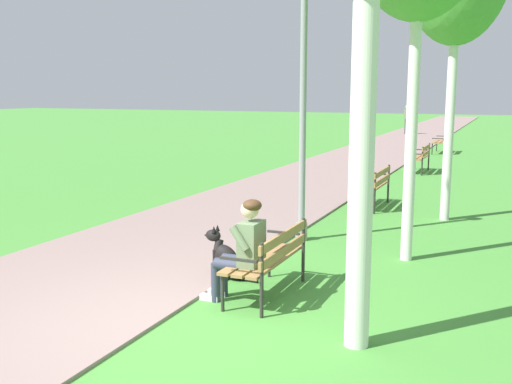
{
  "coord_description": "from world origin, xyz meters",
  "views": [
    {
      "loc": [
        3.2,
        -5.13,
        2.48
      ],
      "look_at": [
        -0.5,
        3.28,
        0.9
      ],
      "focal_mm": 41.64,
      "sensor_mm": 36.0,
      "label": 1
    }
  ],
  "objects_px": {
    "park_bench_near": "(270,255)",
    "park_bench_furthest": "(443,140)",
    "dog_black": "(228,259)",
    "person_seated_on_near_bench": "(243,247)",
    "lamp_post_near": "(303,99)",
    "park_bench_far": "(420,156)",
    "pedestrian_distant": "(407,120)",
    "park_bench_mid": "(373,184)"
  },
  "relations": [
    {
      "from": "park_bench_furthest",
      "to": "pedestrian_distant",
      "type": "bearing_deg",
      "value": 107.69
    },
    {
      "from": "lamp_post_near",
      "to": "park_bench_near",
      "type": "bearing_deg",
      "value": -78.35
    },
    {
      "from": "dog_black",
      "to": "lamp_post_near",
      "type": "bearing_deg",
      "value": 84.98
    },
    {
      "from": "park_bench_near",
      "to": "park_bench_furthest",
      "type": "xyz_separation_m",
      "value": [
        -0.06,
        18.16,
        0.0
      ]
    },
    {
      "from": "park_bench_near",
      "to": "person_seated_on_near_bench",
      "type": "xyz_separation_m",
      "value": [
        -0.21,
        -0.34,
        0.17
      ]
    },
    {
      "from": "park_bench_near",
      "to": "park_bench_furthest",
      "type": "relative_size",
      "value": 1.0
    },
    {
      "from": "park_bench_furthest",
      "to": "pedestrian_distant",
      "type": "relative_size",
      "value": 0.91
    },
    {
      "from": "park_bench_furthest",
      "to": "person_seated_on_near_bench",
      "type": "distance_m",
      "value": 18.5
    },
    {
      "from": "park_bench_far",
      "to": "pedestrian_distant",
      "type": "xyz_separation_m",
      "value": [
        -3.05,
        15.61,
        0.33
      ]
    },
    {
      "from": "pedestrian_distant",
      "to": "dog_black",
      "type": "bearing_deg",
      "value": -85.13
    },
    {
      "from": "park_bench_near",
      "to": "pedestrian_distant",
      "type": "bearing_deg",
      "value": 96.38
    },
    {
      "from": "dog_black",
      "to": "pedestrian_distant",
      "type": "distance_m",
      "value": 27.35
    },
    {
      "from": "dog_black",
      "to": "pedestrian_distant",
      "type": "height_order",
      "value": "pedestrian_distant"
    },
    {
      "from": "park_bench_furthest",
      "to": "lamp_post_near",
      "type": "height_order",
      "value": "lamp_post_near"
    },
    {
      "from": "park_bench_near",
      "to": "park_bench_furthest",
      "type": "bearing_deg",
      "value": 90.19
    },
    {
      "from": "park_bench_mid",
      "to": "dog_black",
      "type": "relative_size",
      "value": 1.8
    },
    {
      "from": "park_bench_furthest",
      "to": "dog_black",
      "type": "xyz_separation_m",
      "value": [
        -0.71,
        -17.75,
        -0.25
      ]
    },
    {
      "from": "park_bench_far",
      "to": "person_seated_on_near_bench",
      "type": "height_order",
      "value": "person_seated_on_near_bench"
    },
    {
      "from": "park_bench_near",
      "to": "person_seated_on_near_bench",
      "type": "distance_m",
      "value": 0.43
    },
    {
      "from": "park_bench_mid",
      "to": "pedestrian_distant",
      "type": "bearing_deg",
      "value": 97.87
    },
    {
      "from": "park_bench_mid",
      "to": "park_bench_furthest",
      "type": "distance_m",
      "value": 12.12
    },
    {
      "from": "pedestrian_distant",
      "to": "lamp_post_near",
      "type": "bearing_deg",
      "value": -84.21
    },
    {
      "from": "park_bench_near",
      "to": "pedestrian_distant",
      "type": "relative_size",
      "value": 0.91
    },
    {
      "from": "park_bench_far",
      "to": "park_bench_near",
      "type": "bearing_deg",
      "value": -89.81
    },
    {
      "from": "park_bench_far",
      "to": "lamp_post_near",
      "type": "relative_size",
      "value": 0.33
    },
    {
      "from": "park_bench_furthest",
      "to": "lamp_post_near",
      "type": "relative_size",
      "value": 0.33
    },
    {
      "from": "park_bench_far",
      "to": "park_bench_furthest",
      "type": "relative_size",
      "value": 1.0
    },
    {
      "from": "park_bench_furthest",
      "to": "lamp_post_near",
      "type": "xyz_separation_m",
      "value": [
        -0.5,
        -15.42,
        1.83
      ]
    },
    {
      "from": "person_seated_on_near_bench",
      "to": "dog_black",
      "type": "distance_m",
      "value": 1.03
    },
    {
      "from": "park_bench_furthest",
      "to": "park_bench_far",
      "type": "bearing_deg",
      "value": -89.8
    },
    {
      "from": "dog_black",
      "to": "lamp_post_near",
      "type": "height_order",
      "value": "lamp_post_near"
    },
    {
      "from": "lamp_post_near",
      "to": "dog_black",
      "type": "bearing_deg",
      "value": -95.02
    },
    {
      "from": "park_bench_mid",
      "to": "park_bench_far",
      "type": "relative_size",
      "value": 1.0
    },
    {
      "from": "park_bench_furthest",
      "to": "dog_black",
      "type": "distance_m",
      "value": 17.76
    },
    {
      "from": "dog_black",
      "to": "park_bench_mid",
      "type": "bearing_deg",
      "value": 83.24
    },
    {
      "from": "park_bench_far",
      "to": "dog_black",
      "type": "relative_size",
      "value": 1.8
    },
    {
      "from": "park_bench_far",
      "to": "park_bench_furthest",
      "type": "height_order",
      "value": "same"
    },
    {
      "from": "park_bench_furthest",
      "to": "lamp_post_near",
      "type": "distance_m",
      "value": 15.53
    },
    {
      "from": "park_bench_near",
      "to": "person_seated_on_near_bench",
      "type": "bearing_deg",
      "value": -121.49
    },
    {
      "from": "park_bench_far",
      "to": "person_seated_on_near_bench",
      "type": "relative_size",
      "value": 1.2
    },
    {
      "from": "park_bench_furthest",
      "to": "person_seated_on_near_bench",
      "type": "relative_size",
      "value": 1.2
    },
    {
      "from": "park_bench_near",
      "to": "park_bench_mid",
      "type": "bearing_deg",
      "value": 90.98
    }
  ]
}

